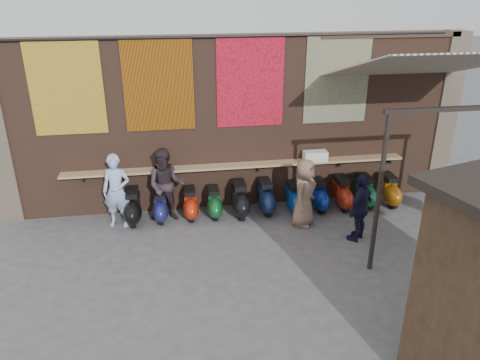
{
  "coord_description": "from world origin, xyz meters",
  "views": [
    {
      "loc": [
        -1.53,
        -7.67,
        5.12
      ],
      "look_at": [
        -0.13,
        1.2,
        1.22
      ],
      "focal_mm": 35.0,
      "sensor_mm": 36.0,
      "label": 1
    }
  ],
  "objects": [
    {
      "name": "diner_right",
      "position": [
        -1.68,
        2.0,
        0.86
      ],
      "size": [
        0.91,
        0.75,
        1.71
      ],
      "primitive_type": "imported",
      "rotation": [
        0.0,
        0.0,
        -0.13
      ],
      "color": "#2D2327",
      "rests_on": "ground"
    },
    {
      "name": "scooter_stool_10",
      "position": [
        3.65,
        1.97,
        0.37
      ],
      "size": [
        0.35,
        0.79,
        0.75
      ],
      "primitive_type": null,
      "color": "#88490C",
      "rests_on": "ground"
    },
    {
      "name": "scooter_stool_2",
      "position": [
        -1.15,
        2.02,
        0.35
      ],
      "size": [
        0.33,
        0.73,
        0.69
      ],
      "primitive_type": null,
      "color": "#B7260E",
      "rests_on": "ground"
    },
    {
      "name": "shelf_box",
      "position": [
        1.84,
        2.3,
        1.24
      ],
      "size": [
        0.56,
        0.27,
        0.23
      ],
      "primitive_type": "cube",
      "color": "white",
      "rests_on": "eating_counter"
    },
    {
      "name": "tapestry_orange",
      "position": [
        0.3,
        2.48,
        3.0
      ],
      "size": [
        1.5,
        0.02,
        2.0
      ],
      "primitive_type": "cube",
      "color": "red",
      "rests_on": "brick_wall"
    },
    {
      "name": "awning_post_left",
      "position": [
        2.1,
        -0.6,
        1.55
      ],
      "size": [
        0.09,
        0.09,
        3.1
      ],
      "primitive_type": "cylinder",
      "color": "black",
      "rests_on": "ground"
    },
    {
      "name": "scooter_stool_4",
      "position": [
        -0.01,
        1.96,
        0.4
      ],
      "size": [
        0.38,
        0.84,
        0.79
      ],
      "primitive_type": null,
      "color": "black",
      "rests_on": "ground"
    },
    {
      "name": "scooter_stool_6",
      "position": [
        1.27,
        1.98,
        0.35
      ],
      "size": [
        0.33,
        0.73,
        0.69
      ],
      "primitive_type": null,
      "color": "navy",
      "rests_on": "ground"
    },
    {
      "name": "scooter_stool_5",
      "position": [
        0.61,
        2.05,
        0.38
      ],
      "size": [
        0.36,
        0.8,
        0.76
      ],
      "primitive_type": null,
      "color": "#132048",
      "rests_on": "ground"
    },
    {
      "name": "tapestry_sun",
      "position": [
        -1.7,
        2.48,
        3.0
      ],
      "size": [
        1.5,
        0.02,
        2.0
      ],
      "primitive_type": "cube",
      "color": "#C1640B",
      "rests_on": "brick_wall"
    },
    {
      "name": "awning_ledger",
      "position": [
        3.5,
        2.49,
        3.95
      ],
      "size": [
        3.3,
        0.08,
        0.12
      ],
      "primitive_type": "cube",
      "color": "#33261C",
      "rests_on": "brick_wall"
    },
    {
      "name": "awning_canvas",
      "position": [
        3.5,
        0.9,
        3.55
      ],
      "size": [
        3.2,
        3.28,
        0.97
      ],
      "primitive_type": "cube",
      "rotation": [
        -0.28,
        0.0,
        0.0
      ],
      "color": "beige",
      "rests_on": "brick_wall"
    },
    {
      "name": "scooter_stool_8",
      "position": [
        2.46,
        1.97,
        0.38
      ],
      "size": [
        0.36,
        0.8,
        0.76
      ],
      "primitive_type": null,
      "color": "maroon",
      "rests_on": "ground"
    },
    {
      "name": "awning_header",
      "position": [
        3.5,
        -0.6,
        3.08
      ],
      "size": [
        3.0,
        0.08,
        0.08
      ],
      "primitive_type": "cube",
      "color": "black",
      "rests_on": "awning_post_left"
    },
    {
      "name": "diner_left",
      "position": [
        -2.75,
        1.9,
        0.84
      ],
      "size": [
        0.68,
        0.52,
        1.68
      ],
      "primitive_type": "imported",
      "rotation": [
        0.0,
        0.0,
        -0.2
      ],
      "color": "#9CB1E3",
      "rests_on": "ground"
    },
    {
      "name": "shopper_tan",
      "position": [
        1.31,
        1.3,
        0.78
      ],
      "size": [
        0.84,
        0.91,
        1.56
      ],
      "primitive_type": "imported",
      "rotation": [
        0.0,
        0.0,
        0.95
      ],
      "color": "#785C4C",
      "rests_on": "ground"
    },
    {
      "name": "scooter_stool_7",
      "position": [
        1.88,
        1.98,
        0.37
      ],
      "size": [
        0.35,
        0.77,
        0.73
      ],
      "primitive_type": null,
      "color": "navy",
      "rests_on": "ground"
    },
    {
      "name": "hang_rail",
      "position": [
        0.0,
        2.47,
        3.98
      ],
      "size": [
        9.5,
        0.06,
        0.06
      ],
      "primitive_type": "cylinder",
      "rotation": [
        0.0,
        1.57,
        0.0
      ],
      "color": "black",
      "rests_on": "brick_wall"
    },
    {
      "name": "eating_counter",
      "position": [
        0.0,
        2.33,
        1.1
      ],
      "size": [
        8.0,
        0.32,
        0.05
      ],
      "primitive_type": "cube",
      "color": "#9E7A51",
      "rests_on": "brick_wall"
    },
    {
      "name": "ground",
      "position": [
        0.0,
        0.0,
        0.0
      ],
      "size": [
        70.0,
        70.0,
        0.0
      ],
      "primitive_type": "plane",
      "color": "#474749",
      "rests_on": "ground"
    },
    {
      "name": "brick_wall",
      "position": [
        0.0,
        2.7,
        2.0
      ],
      "size": [
        10.0,
        0.4,
        4.0
      ],
      "primitive_type": "cube",
      "color": "brown",
      "rests_on": "ground"
    },
    {
      "name": "shopper_navy",
      "position": [
        2.28,
        0.49,
        0.75
      ],
      "size": [
        0.9,
        0.85,
        1.49
      ],
      "primitive_type": "imported",
      "rotation": [
        0.0,
        0.0,
        3.86
      ],
      "color": "black",
      "rests_on": "ground"
    },
    {
      "name": "scooter_stool_9",
      "position": [
        3.07,
        2.01,
        0.37
      ],
      "size": [
        0.35,
        0.78,
        0.74
      ],
      "primitive_type": null,
      "color": "#186240",
      "rests_on": "ground"
    },
    {
      "name": "scooter_stool_1",
      "position": [
        -1.84,
        2.01,
        0.34
      ],
      "size": [
        0.32,
        0.71,
        0.67
      ],
      "primitive_type": null,
      "color": "navy",
      "rests_on": "ground"
    },
    {
      "name": "scooter_stool_3",
      "position": [
        -0.61,
        2.01,
        0.34
      ],
      "size": [
        0.32,
        0.72,
        0.68
      ],
      "primitive_type": null,
      "color": "#105426",
      "rests_on": "ground"
    },
    {
      "name": "scooter_stool_0",
      "position": [
        -2.45,
        1.99,
        0.38
      ],
      "size": [
        0.36,
        0.81,
        0.77
      ],
      "primitive_type": null,
      "color": "black",
      "rests_on": "ground"
    },
    {
      "name": "stall_shelf",
      "position": [
        2.66,
        -2.73,
        1.06
      ],
      "size": [
        2.16,
        0.71,
        0.06
      ],
      "primitive_type": "cube",
      "rotation": [
        0.0,
        0.0,
        0.28
      ],
      "color": "#473321",
      "rests_on": "market_stall"
    },
    {
      "name": "tapestry_multi",
      "position": [
        2.3,
        2.48,
        3.0
      ],
      "size": [
        1.5,
        0.02,
        2.0
      ],
      "primitive_type": "cube",
      "color": "#245185",
      "rests_on": "brick_wall"
    },
    {
      "name": "pier_right",
      "position": [
        5.2,
        2.7,
        2.0
      ],
      "size": [
        0.5,
        0.5,
        4.0
      ],
      "primitive_type": "cube",
      "color": "#4C4238",
      "rests_on": "ground"
    },
    {
      "name": "tapestry_redgold",
      "position": [
        -3.6,
        2.48,
        3.0
      ],
      "size": [
        1.5,
        0.02,
        2.0
      ],
      "primitive_type": "cube",
      "color": "maroon",
      "rests_on": "brick_wall"
    }
  ]
}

